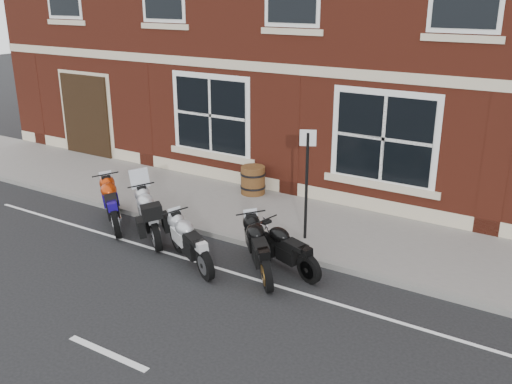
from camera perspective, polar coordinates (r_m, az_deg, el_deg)
ground at (r=11.24m, az=-3.50°, el=-8.28°), size 80.00×80.00×0.00m
sidewalk at (r=13.53m, az=3.87°, el=-3.03°), size 30.00×3.00×0.12m
kerb at (r=12.28m, az=0.35°, el=-5.43°), size 30.00×0.16×0.12m
moto_touring_silver at (r=12.92m, az=-10.47°, el=-1.98°), size 1.75×1.46×1.41m
moto_sport_red at (r=13.75m, az=-14.03°, el=-0.94°), size 1.77×1.53×0.99m
moto_sport_black at (r=11.13m, az=0.51°, el=-5.42°), size 1.50×1.66×0.95m
moto_sport_silver at (r=11.52m, az=-6.50°, el=-4.80°), size 1.82×1.09×0.91m
moto_naked_black at (r=11.26m, az=3.07°, el=-5.45°), size 1.82×0.79×0.85m
barrel_planter at (r=15.11m, az=-0.30°, el=1.20°), size 0.67×0.67×0.75m
parking_sign at (r=12.07m, az=5.10°, el=1.49°), size 0.32×0.16×2.42m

